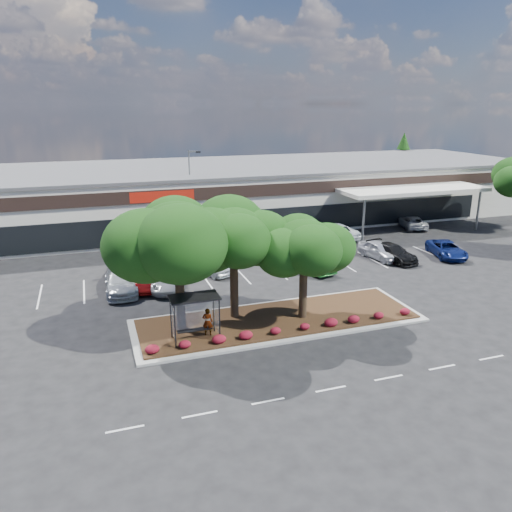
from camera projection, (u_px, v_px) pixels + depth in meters
name	position (u px, v px, depth m)	size (l,w,h in m)	color
ground	(337.00, 345.00, 28.22)	(160.00, 160.00, 0.00)	black
retail_store	(202.00, 193.00, 58.03)	(80.40, 25.20, 6.25)	white
landscape_island	(278.00, 320.00, 31.19)	(18.00, 6.00, 0.26)	#ACABA6
lane_markings	(271.00, 285.00, 37.62)	(33.12, 20.06, 0.01)	silver
shrub_row	(291.00, 328.00, 29.18)	(17.00, 0.80, 0.50)	maroon
bus_shelter	(194.00, 305.00, 27.92)	(2.75, 1.55, 2.59)	black
island_tree_west	(179.00, 265.00, 28.61)	(7.20, 7.20, 7.89)	#18330F
island_tree_mid	(234.00, 261.00, 30.40)	(6.60, 6.60, 7.32)	#18330F
island_tree_east	(304.00, 268.00, 30.39)	(5.80, 5.80, 6.50)	#18330F
conifer_north_east	(402.00, 162.00, 77.19)	(3.96, 3.96, 9.00)	#18330F
person_waiting	(208.00, 322.00, 28.66)	(0.60, 0.39, 1.64)	#594C47
light_pole	(192.00, 199.00, 50.82)	(1.40, 0.83, 8.69)	#ACABA6
car_0	(121.00, 282.00, 36.01)	(2.19, 5.38, 1.56)	#A2A7AD
car_1	(167.00, 279.00, 36.78)	(2.32, 5.04, 1.40)	silver
car_2	(143.00, 279.00, 36.70)	(1.49, 4.26, 1.41)	maroon
car_3	(211.00, 265.00, 39.90)	(1.64, 4.07, 1.39)	silver
car_4	(310.00, 261.00, 40.53)	(1.71, 4.89, 1.61)	#18561C
car_5	(317.00, 253.00, 42.84)	(1.62, 4.65, 1.53)	#505157
car_6	(380.00, 250.00, 43.77)	(1.81, 4.49, 1.53)	#B7BAC4
car_7	(392.00, 253.00, 43.20)	(2.02, 4.96, 1.44)	black
car_8	(447.00, 249.00, 44.36)	(2.29, 4.96, 1.38)	navy
car_9	(133.00, 258.00, 41.26)	(2.82, 6.12, 1.70)	#56555D
car_10	(145.00, 250.00, 43.47)	(1.99, 4.93, 1.68)	maroon
car_11	(220.00, 241.00, 46.30)	(1.81, 5.18, 1.71)	#56565D
car_12	(217.00, 243.00, 46.15)	(2.14, 5.27, 1.53)	maroon
car_13	(280.00, 236.00, 49.07)	(1.40, 4.03, 1.33)	slate
car_14	(332.00, 231.00, 49.95)	(2.77, 6.01, 1.67)	silver
car_15	(329.00, 235.00, 48.62)	(2.02, 5.02, 1.71)	silver
car_17	(412.00, 222.00, 54.55)	(2.22, 4.82, 1.34)	#ABB0B6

